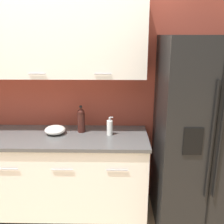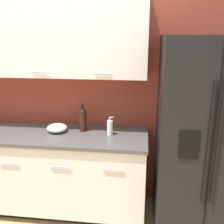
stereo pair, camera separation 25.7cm
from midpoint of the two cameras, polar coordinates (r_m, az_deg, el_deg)
name	(u,v)px [view 2 (the right image)]	position (r m, az deg, el deg)	size (l,w,h in m)	color
wall_back	(57,75)	(2.90, -9.40, 7.99)	(10.00, 0.39, 2.60)	#993D2D
counter_unit	(48,171)	(2.98, -11.39, -12.46)	(2.14, 0.64, 0.91)	black
refrigerator	(202,139)	(2.66, 21.69, -5.49)	(0.83, 0.78, 1.88)	black
wine_bottle	(83,119)	(2.75, -3.73, -1.53)	(0.08, 0.08, 0.29)	#3D1914
soap_dispenser	(110,127)	(2.65, 2.34, -3.42)	(0.06, 0.06, 0.19)	white
mixing_bowl	(57,128)	(2.78, -9.29, -3.48)	(0.21, 0.21, 0.08)	white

